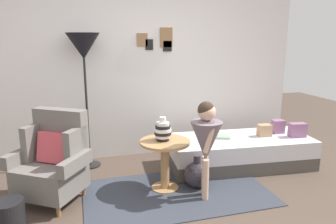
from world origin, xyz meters
TOP-DOWN VIEW (x-y plane):
  - ground_plane at (0.00, 0.00)m, footprint 12.00×12.00m
  - gallery_wall at (0.00, 1.95)m, footprint 4.80×0.12m
  - rug at (0.14, 0.54)m, footprint 2.06×1.18m
  - armchair at (-1.16, 0.78)m, footprint 0.90×0.85m
  - daybed at (1.20, 1.08)m, footprint 1.96×0.96m
  - pillow_head at (1.96, 0.90)m, footprint 0.23×0.15m
  - pillow_mid at (1.81, 1.13)m, footprint 0.16×0.12m
  - pillow_back at (1.55, 1.05)m, footprint 0.18×0.13m
  - side_table at (0.04, 0.69)m, footprint 0.57×0.57m
  - vase_striped at (0.02, 0.71)m, footprint 0.19×0.19m
  - floor_lamp at (-0.77, 1.63)m, footprint 0.42×0.42m
  - person_child at (0.40, 0.37)m, footprint 0.34×0.34m
  - book_on_daybed at (0.95, 1.14)m, footprint 0.26×0.22m
  - demijohn_near at (0.41, 0.63)m, footprint 0.31×0.31m
  - magazine_basket at (-1.54, 0.29)m, footprint 0.28×0.28m

SIDE VIEW (x-z plane):
  - ground_plane at x=0.00m, z-range 0.00..0.00m
  - rug at x=0.14m, z-range 0.00..0.01m
  - magazine_basket at x=-1.54m, z-range 0.00..0.28m
  - demijohn_near at x=0.41m, z-range -0.04..0.35m
  - daybed at x=1.20m, z-range 0.00..0.40m
  - book_on_daybed at x=0.95m, z-range 0.40..0.43m
  - side_table at x=0.04m, z-range 0.12..0.71m
  - armchair at x=-1.16m, z-range -0.05..0.92m
  - pillow_back at x=1.55m, z-range 0.40..0.56m
  - pillow_mid at x=1.81m, z-range 0.40..0.59m
  - pillow_head at x=1.96m, z-range 0.40..0.59m
  - person_child at x=0.40m, z-range 0.15..1.22m
  - vase_striped at x=0.02m, z-range 0.56..0.83m
  - gallery_wall at x=0.00m, z-range 0.00..2.60m
  - floor_lamp at x=-0.77m, z-range 0.66..2.44m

